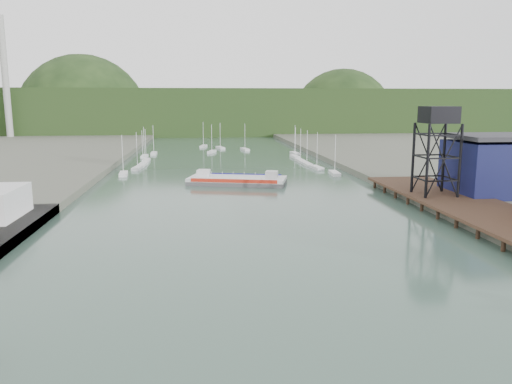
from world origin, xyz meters
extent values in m
cube|color=black|center=(37.00, 45.00, 1.90)|extent=(14.00, 70.00, 0.50)
cylinder|color=black|center=(31.00, 45.00, 0.80)|extent=(0.60, 0.60, 2.20)
cylinder|color=black|center=(32.00, 55.00, 8.65)|extent=(0.50, 0.50, 13.00)
cylinder|color=black|center=(38.00, 55.00, 8.65)|extent=(0.50, 0.50, 13.00)
cylinder|color=black|center=(32.00, 61.00, 8.65)|extent=(0.50, 0.50, 13.00)
cylinder|color=black|center=(38.00, 61.00, 8.65)|extent=(0.50, 0.50, 13.00)
cube|color=black|center=(35.00, 58.00, 16.65)|extent=(5.50, 5.50, 3.00)
cube|color=#0C0F36|center=(50.00, 60.00, 6.60)|extent=(20.00, 14.00, 10.00)
cube|color=#2D2D33|center=(50.00, 60.00, 12.50)|extent=(20.50, 14.50, 0.80)
cube|color=silver|center=(-27.54, 103.89, 0.35)|extent=(2.67, 7.65, 0.90)
cube|color=silver|center=(-25.28, 115.30, 0.35)|extent=(2.81, 7.67, 0.90)
cube|color=silver|center=(-24.71, 124.17, 0.35)|extent=(2.35, 7.59, 0.90)
cube|color=silver|center=(-24.81, 134.09, 0.35)|extent=(2.01, 7.50, 0.90)
cube|color=silver|center=(-26.64, 146.33, 0.35)|extent=(2.00, 7.50, 0.90)
cube|color=silver|center=(-24.32, 156.17, 0.35)|extent=(2.16, 7.54, 0.90)
cube|color=silver|center=(27.56, 99.03, 0.35)|extent=(2.53, 7.62, 0.90)
cube|color=silver|center=(25.46, 110.51, 0.35)|extent=(2.76, 7.67, 0.90)
cube|color=silver|center=(24.46, 119.29, 0.35)|extent=(2.22, 7.56, 0.90)
cube|color=silver|center=(24.27, 128.28, 0.35)|extent=(2.18, 7.54, 0.90)
cube|color=silver|center=(24.67, 139.38, 0.35)|extent=(2.46, 7.61, 0.90)
cube|color=silver|center=(26.78, 150.99, 0.35)|extent=(2.48, 7.61, 0.90)
cube|color=silver|center=(-3.16, 160.00, 0.35)|extent=(3.78, 7.76, 0.90)
cube|color=silver|center=(10.04, 168.00, 0.35)|extent=(3.31, 7.74, 0.90)
cube|color=silver|center=(0.66, 176.00, 0.35)|extent=(3.76, 7.76, 0.90)
cube|color=silver|center=(-6.11, 184.00, 0.35)|extent=(3.40, 7.74, 0.90)
cylinder|color=#A5A6A1|center=(-102.00, 235.00, 30.00)|extent=(3.20, 3.20, 60.00)
cube|color=black|center=(0.00, 300.00, 12.00)|extent=(500.00, 120.00, 28.00)
sphere|color=black|center=(-80.00, 300.00, 8.00)|extent=(80.00, 80.00, 80.00)
sphere|color=black|center=(90.00, 310.00, 6.00)|extent=(70.00, 70.00, 70.00)
cube|color=#4F4E51|center=(0.95, 86.79, 0.45)|extent=(24.00, 14.48, 0.90)
cube|color=silver|center=(0.95, 86.79, 1.26)|extent=(24.00, 14.48, 0.72)
cube|color=red|center=(-0.23, 82.41, 1.44)|extent=(19.10, 5.25, 0.81)
cube|color=#181595|center=(2.12, 91.17, 1.44)|extent=(19.10, 5.25, 0.81)
cube|color=silver|center=(-6.85, 88.88, 2.33)|extent=(3.30, 3.30, 1.79)
cube|color=silver|center=(8.75, 84.70, 2.33)|extent=(3.30, 3.30, 1.79)
camera|label=1|loc=(-7.49, -27.81, 18.98)|focal=35.00mm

